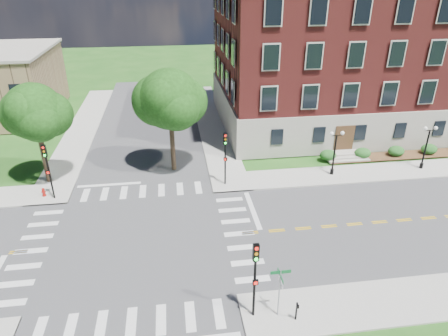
{
  "coord_description": "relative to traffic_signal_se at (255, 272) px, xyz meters",
  "views": [
    {
      "loc": [
        2.85,
        -23.32,
        17.22
      ],
      "look_at": [
        6.69,
        4.39,
        3.2
      ],
      "focal_mm": 32.0,
      "sensor_mm": 36.0,
      "label": 1
    }
  ],
  "objects": [
    {
      "name": "ground",
      "position": [
        -6.65,
        7.67,
        -3.19
      ],
      "size": [
        160.0,
        160.0,
        0.0
      ],
      "primitive_type": "plane",
      "color": "#1C5116",
      "rests_on": "ground"
    },
    {
      "name": "street_sign_pole",
      "position": [
        1.34,
        -0.14,
        -0.88
      ],
      "size": [
        1.1,
        1.1,
        3.1
      ],
      "color": "gray",
      "rests_on": "ground"
    },
    {
      "name": "push_button_post",
      "position": [
        2.22,
        -0.64,
        -2.39
      ],
      "size": [
        0.14,
        0.21,
        1.2
      ],
      "color": "black",
      "rests_on": "ground"
    },
    {
      "name": "fire_hydrant",
      "position": [
        -14.78,
        15.04,
        -2.72
      ],
      "size": [
        0.35,
        0.35,
        0.75
      ],
      "color": "#A1120C",
      "rests_on": "ground"
    },
    {
      "name": "twin_lamp_east",
      "position": [
        19.57,
        15.57,
        -0.66
      ],
      "size": [
        1.36,
        0.36,
        4.23
      ],
      "color": "black",
      "rests_on": "ground"
    },
    {
      "name": "twin_lamp_west",
      "position": [
        10.63,
        15.54,
        -0.66
      ],
      "size": [
        1.36,
        0.36,
        4.23
      ],
      "color": "black",
      "rests_on": "ground"
    },
    {
      "name": "stop_bar_east",
      "position": [
        2.15,
        10.67,
        -3.19
      ],
      "size": [
        0.4,
        5.5,
        0.0
      ],
      "primitive_type": "cube",
      "color": "silver",
      "rests_on": "ground"
    },
    {
      "name": "shrub_row",
      "position": [
        20.35,
        18.47,
        -3.19
      ],
      "size": [
        18.0,
        2.0,
        1.3
      ],
      "primitive_type": null,
      "color": "#1C4A18",
      "rests_on": "ground"
    },
    {
      "name": "road_ns",
      "position": [
        -6.65,
        7.67,
        -3.18
      ],
      "size": [
        12.0,
        90.0,
        0.01
      ],
      "primitive_type": "cube",
      "color": "#3D3D3F",
      "rests_on": "ground"
    },
    {
      "name": "sidewalk_ne",
      "position": [
        8.73,
        23.04,
        -3.13
      ],
      "size": [
        34.0,
        34.0,
        0.12
      ],
      "color": "#9E9B93",
      "rests_on": "ground"
    },
    {
      "name": "tree_d",
      "position": [
        -3.85,
        18.62,
        3.77
      ],
      "size": [
        5.41,
        5.41,
        9.56
      ],
      "color": "black",
      "rests_on": "ground"
    },
    {
      "name": "traffic_signal_se",
      "position": [
        0.0,
        0.0,
        0.0
      ],
      "size": [
        0.34,
        0.38,
        4.8
      ],
      "color": "black",
      "rests_on": "ground"
    },
    {
      "name": "main_building",
      "position": [
        17.35,
        29.66,
        5.15
      ],
      "size": [
        30.6,
        22.4,
        16.5
      ],
      "color": "#9E998C",
      "rests_on": "ground"
    },
    {
      "name": "tree_c",
      "position": [
        -15.01,
        17.73,
        3.41
      ],
      "size": [
        4.78,
        4.78,
        8.9
      ],
      "color": "black",
      "rests_on": "ground"
    },
    {
      "name": "traffic_signal_ne",
      "position": [
        0.56,
        15.02,
        0.0
      ],
      "size": [
        0.38,
        0.46,
        4.8
      ],
      "color": "black",
      "rests_on": "ground"
    },
    {
      "name": "crosswalk_east",
      "position": [
        0.55,
        7.67,
        -3.19
      ],
      "size": [
        2.2,
        10.2,
        0.02
      ],
      "primitive_type": null,
      "color": "silver",
      "rests_on": "ground"
    },
    {
      "name": "traffic_signal_nw",
      "position": [
        -13.85,
        14.54,
        0.0
      ],
      "size": [
        0.34,
        0.38,
        4.8
      ],
      "color": "black",
      "rests_on": "ground"
    },
    {
      "name": "road_ew",
      "position": [
        -6.65,
        7.67,
        -3.18
      ],
      "size": [
        90.0,
        12.0,
        0.01
      ],
      "primitive_type": "cube",
      "color": "#3D3D3F",
      "rests_on": "ground"
    }
  ]
}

